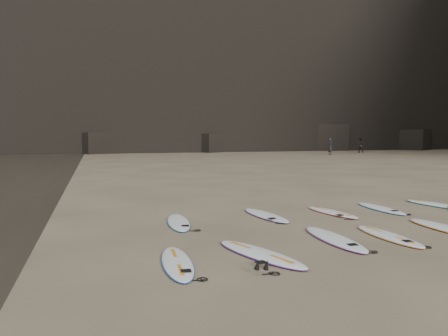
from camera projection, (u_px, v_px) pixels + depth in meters
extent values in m
plane|color=#897559|center=(350.00, 239.00, 10.19)|extent=(240.00, 240.00, 0.00)
cube|color=black|center=(197.00, 21.00, 68.76)|extent=(170.00, 32.00, 40.00)
cube|color=black|center=(208.00, 143.00, 55.38)|extent=(4.23, 4.46, 2.33)
cube|color=black|center=(324.00, 137.00, 61.05)|extent=(5.95, 5.19, 3.59)
cube|color=black|center=(412.00, 140.00, 62.81)|extent=(5.31, 5.56, 2.88)
cube|color=black|center=(93.00, 143.00, 51.45)|extent=(4.49, 4.76, 2.49)
ellipsoid|color=white|center=(177.00, 262.00, 8.21)|extent=(0.69, 2.30, 0.08)
ellipsoid|color=white|center=(260.00, 253.00, 8.80)|extent=(1.44, 2.64, 0.09)
ellipsoid|color=white|center=(334.00, 238.00, 10.05)|extent=(0.65, 2.58, 0.09)
ellipsoid|color=white|center=(389.00, 236.00, 10.33)|extent=(0.57, 2.35, 0.08)
ellipsoid|color=white|center=(447.00, 228.00, 11.13)|extent=(0.65, 2.58, 0.09)
ellipsoid|color=white|center=(179.00, 222.00, 11.91)|extent=(0.77, 2.40, 0.08)
ellipsoid|color=white|center=(266.00, 215.00, 12.91)|extent=(0.90, 2.50, 0.09)
ellipsoid|color=white|center=(332.00, 212.00, 13.41)|extent=(0.91, 2.29, 0.08)
ellipsoid|color=white|center=(381.00, 208.00, 14.08)|extent=(0.59, 2.37, 0.09)
ellipsoid|color=white|center=(438.00, 205.00, 14.74)|extent=(1.09, 2.58, 0.09)
imported|color=#232228|center=(330.00, 147.00, 48.40)|extent=(0.48, 0.70, 1.84)
imported|color=black|center=(360.00, 145.00, 53.88)|extent=(1.13, 1.09, 1.83)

